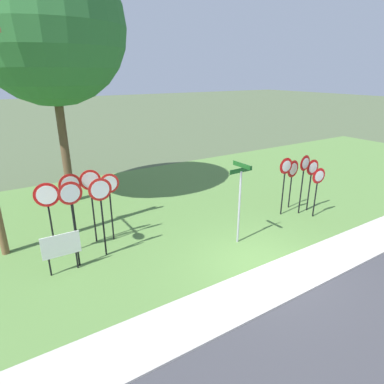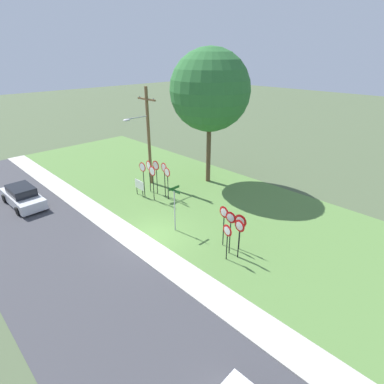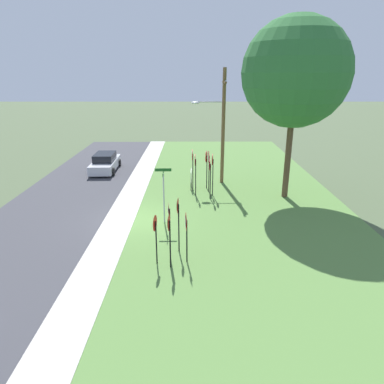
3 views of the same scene
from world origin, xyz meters
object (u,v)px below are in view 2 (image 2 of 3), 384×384
stop_sign_far_right (167,177)px  street_name_post (175,205)px  utility_pole (147,134)px  oak_tree_left (210,91)px  stop_sign_near_right (164,172)px  stop_sign_far_left (156,170)px  yield_sign_far_left (227,234)px  stop_sign_near_left (143,172)px  stop_sign_far_center (149,169)px  parked_hatchback_near (23,196)px  yield_sign_far_right (240,224)px  yield_sign_near_left (224,217)px  yield_sign_center (230,223)px  notice_board (139,185)px  yield_sign_near_right (239,230)px  stop_sign_center_tall (153,176)px

stop_sign_far_right → street_name_post: (3.64, -2.50, -0.07)m
utility_pole → oak_tree_left: size_ratio=0.74×
stop_sign_near_right → stop_sign_far_left: (-0.69, -0.21, 0.03)m
stop_sign_far_left → yield_sign_far_left: stop_sign_far_left is taller
stop_sign_near_left → stop_sign_far_center: size_ratio=1.08×
oak_tree_left → parked_hatchback_near: (-6.22, -12.65, -6.72)m
yield_sign_far_right → utility_pole: size_ratio=0.28×
stop_sign_near_right → utility_pole: size_ratio=0.35×
yield_sign_far_left → yield_sign_far_right: 1.22m
parked_hatchback_near → stop_sign_far_center: bearing=58.3°
stop_sign_near_right → yield_sign_near_left: 7.54m
yield_sign_center → parked_hatchback_near: (-14.04, -5.94, -1.27)m
stop_sign_near_right → yield_sign_far_left: stop_sign_near_right is taller
stop_sign_near_left → stop_sign_far_left: (0.22, 1.03, -0.05)m
stop_sign_far_right → notice_board: (-1.95, -1.14, -0.95)m
stop_sign_near_right → stop_sign_far_center: stop_sign_near_right is taller
yield_sign_far_left → stop_sign_near_left: bearing=179.5°
stop_sign_far_center → yield_sign_far_left: size_ratio=1.22×
yield_sign_center → street_name_post: (-3.82, -0.50, -0.15)m
yield_sign_far_left → yield_sign_center: bearing=123.3°
notice_board → stop_sign_far_right: bearing=31.7°
yield_sign_near_right → street_name_post: size_ratio=0.79×
stop_sign_near_left → stop_sign_center_tall: 0.93m
stop_sign_center_tall → street_name_post: street_name_post is taller
stop_sign_near_left → stop_sign_center_tall: stop_sign_near_left is taller
stop_sign_far_left → stop_sign_far_right: (1.26, 0.02, -0.16)m
stop_sign_near_right → yield_sign_near_right: bearing=-7.4°
yield_sign_center → yield_sign_far_left: bearing=-70.3°
stop_sign_far_right → yield_sign_far_left: 8.12m
stop_sign_far_left → notice_board: bearing=-123.6°
oak_tree_left → parked_hatchback_near: oak_tree_left is taller
yield_sign_center → street_name_post: bearing=-177.5°
stop_sign_far_left → notice_board: size_ratio=2.15×
yield_sign_center → notice_board: yield_sign_center is taller
yield_sign_near_right → street_name_post: street_name_post is taller
stop_sign_far_center → yield_sign_near_left: bearing=0.5°
yield_sign_center → utility_pole: size_ratio=0.33×
oak_tree_left → stop_sign_far_left: bearing=-100.7°
yield_sign_near_left → yield_sign_center: 0.80m
street_name_post → oak_tree_left: oak_tree_left is taller
yield_sign_far_left → yield_sign_far_right: (-0.12, 1.21, 0.06)m
yield_sign_far_left → yield_sign_far_right: size_ratio=0.97×
parked_hatchback_near → stop_sign_near_left: bearing=52.2°
stop_sign_center_tall → yield_sign_far_right: 8.19m
yield_sign_far_right → stop_sign_near_left: bearing=173.1°
stop_sign_far_left → street_name_post: (4.90, -2.48, -0.23)m
stop_sign_center_tall → yield_sign_near_right: 8.67m
stop_sign_far_left → oak_tree_left: 7.22m
stop_sign_far_center → yield_sign_near_right: size_ratio=1.12×
stop_sign_far_right → notice_board: 2.45m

